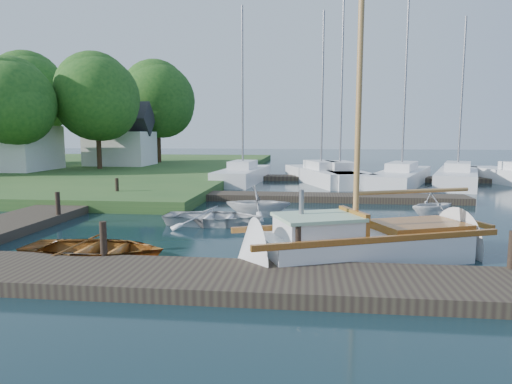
# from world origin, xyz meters

# --- Properties ---
(ground) EXTENTS (160.00, 160.00, 0.00)m
(ground) POSITION_xyz_m (0.00, 0.00, 0.00)
(ground) COLOR black
(ground) RESTS_ON ground
(near_dock) EXTENTS (18.00, 2.20, 0.30)m
(near_dock) POSITION_xyz_m (0.00, -6.00, 0.15)
(near_dock) COLOR #302620
(near_dock) RESTS_ON ground
(left_dock) EXTENTS (2.20, 18.00, 0.30)m
(left_dock) POSITION_xyz_m (-8.00, 2.00, 0.15)
(left_dock) COLOR #302620
(left_dock) RESTS_ON ground
(far_dock) EXTENTS (14.00, 1.60, 0.30)m
(far_dock) POSITION_xyz_m (2.00, 6.50, 0.15)
(far_dock) COLOR #302620
(far_dock) RESTS_ON ground
(pontoon) EXTENTS (30.00, 1.60, 0.30)m
(pontoon) POSITION_xyz_m (10.00, 16.00, 0.15)
(pontoon) COLOR #302620
(pontoon) RESTS_ON ground
(mooring_post_1) EXTENTS (0.16, 0.16, 0.80)m
(mooring_post_1) POSITION_xyz_m (-3.00, -5.00, 0.70)
(mooring_post_1) COLOR black
(mooring_post_1) RESTS_ON near_dock
(mooring_post_2) EXTENTS (0.16, 0.16, 0.80)m
(mooring_post_2) POSITION_xyz_m (1.50, -5.00, 0.70)
(mooring_post_2) COLOR black
(mooring_post_2) RESTS_ON near_dock
(mooring_post_3) EXTENTS (0.16, 0.16, 0.80)m
(mooring_post_3) POSITION_xyz_m (6.00, -5.00, 0.70)
(mooring_post_3) COLOR black
(mooring_post_3) RESTS_ON near_dock
(mooring_post_4) EXTENTS (0.16, 0.16, 0.80)m
(mooring_post_4) POSITION_xyz_m (-7.00, 0.00, 0.70)
(mooring_post_4) COLOR black
(mooring_post_4) RESTS_ON left_dock
(mooring_post_5) EXTENTS (0.16, 0.16, 0.80)m
(mooring_post_5) POSITION_xyz_m (-7.00, 5.00, 0.70)
(mooring_post_5) COLOR black
(mooring_post_5) RESTS_ON left_dock
(sailboat) EXTENTS (7.36, 4.50, 9.83)m
(sailboat) POSITION_xyz_m (3.22, -3.59, 0.34)
(sailboat) COLOR silver
(sailboat) RESTS_ON ground
(dinghy) EXTENTS (3.60, 2.61, 0.74)m
(dinghy) POSITION_xyz_m (-3.55, -4.36, 0.37)
(dinghy) COLOR brown
(dinghy) RESTS_ON ground
(tender_a) EXTENTS (3.44, 2.48, 0.71)m
(tender_a) POSITION_xyz_m (-1.51, 0.32, 0.35)
(tender_a) COLOR silver
(tender_a) RESTS_ON ground
(tender_b) EXTENTS (2.49, 2.17, 1.28)m
(tender_b) POSITION_xyz_m (-0.15, 2.05, 0.64)
(tender_b) COLOR silver
(tender_b) RESTS_ON ground
(tender_d) EXTENTS (2.58, 2.48, 1.04)m
(tender_d) POSITION_xyz_m (6.45, 2.96, 0.52)
(tender_d) COLOR silver
(tender_d) RESTS_ON ground
(marina_boat_0) EXTENTS (2.90, 7.85, 10.97)m
(marina_boat_0) POSITION_xyz_m (-2.47, 14.02, 0.57)
(marina_boat_0) COLOR silver
(marina_boat_0) RESTS_ON ground
(marina_boat_1) EXTENTS (4.92, 8.72, 10.64)m
(marina_boat_1) POSITION_xyz_m (2.53, 14.46, 0.57)
(marina_boat_1) COLOR silver
(marina_boat_1) RESTS_ON ground
(marina_boat_2) EXTENTS (3.73, 8.14, 11.49)m
(marina_boat_2) POSITION_xyz_m (3.68, 14.05, 0.58)
(marina_boat_2) COLOR silver
(marina_boat_2) RESTS_ON ground
(marina_boat_3) EXTENTS (5.53, 9.88, 13.21)m
(marina_boat_3) POSITION_xyz_m (7.38, 13.62, 0.58)
(marina_boat_3) COLOR silver
(marina_boat_3) RESTS_ON ground
(marina_boat_4) EXTENTS (4.91, 8.97, 9.96)m
(marina_boat_4) POSITION_xyz_m (10.78, 14.09, 0.56)
(marina_boat_4) COLOR silver
(marina_boat_4) RESTS_ON ground
(house_a) EXTENTS (6.30, 5.00, 6.29)m
(house_a) POSITION_xyz_m (-20.00, 16.00, 2.96)
(house_a) COLOR white
(house_a) RESTS_ON shore
(house_c) EXTENTS (5.25, 4.00, 5.28)m
(house_c) POSITION_xyz_m (-14.00, 22.00, 2.58)
(house_c) COLOR white
(house_c) RESTS_ON shore
(tree_2) EXTENTS (5.83, 5.75, 7.82)m
(tree_2) POSITION_xyz_m (-18.00, 14.05, 5.25)
(tree_2) COLOR #332114
(tree_2) RESTS_ON shore
(tree_3) EXTENTS (6.41, 6.38, 8.74)m
(tree_3) POSITION_xyz_m (-14.00, 18.05, 5.81)
(tree_3) COLOR #332114
(tree_3) RESTS_ON shore
(tree_4) EXTENTS (7.01, 7.01, 9.66)m
(tree_4) POSITION_xyz_m (-22.00, 22.05, 6.37)
(tree_4) COLOR #332114
(tree_4) RESTS_ON shore
(tree_7) EXTENTS (6.83, 6.83, 9.38)m
(tree_7) POSITION_xyz_m (-12.00, 26.05, 6.20)
(tree_7) COLOR #332114
(tree_7) RESTS_ON shore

